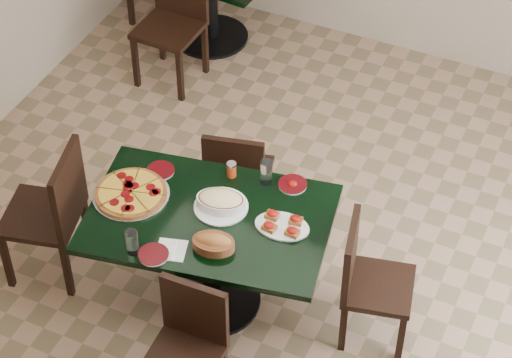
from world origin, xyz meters
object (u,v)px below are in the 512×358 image
at_px(chair_near, 188,342).
at_px(back_chair_near, 174,14).
at_px(main_table, 210,238).
at_px(pepperoni_pizza, 131,193).
at_px(lasagna_casserole, 221,202).
at_px(chair_right, 366,277).
at_px(chair_left, 54,208).
at_px(chair_far, 237,174).
at_px(bread_basket, 213,243).
at_px(bruschetta_platter, 282,224).

relative_size(chair_near, back_chair_near, 0.85).
relative_size(main_table, pepperoni_pizza, 3.37).
bearing_deg(lasagna_casserole, chair_near, -91.29).
bearing_deg(back_chair_near, chair_near, -58.61).
distance_m(chair_right, chair_left, 1.92).
bearing_deg(pepperoni_pizza, main_table, 4.62).
xyz_separation_m(main_table, lasagna_casserole, (0.03, 0.09, 0.23)).
xyz_separation_m(chair_far, back_chair_near, (-1.16, 1.31, 0.08)).
distance_m(main_table, bread_basket, 0.33).
height_order(chair_far, chair_near, chair_far).
height_order(chair_right, bread_basket, chair_right).
bearing_deg(lasagna_casserole, chair_right, -7.84).
bearing_deg(pepperoni_pizza, back_chair_near, 112.02).
bearing_deg(main_table, bread_basket, -67.57).
distance_m(main_table, back_chair_near, 2.36).
xyz_separation_m(chair_far, pepperoni_pizza, (-0.35, -0.70, 0.30)).
bearing_deg(chair_right, chair_near, 126.24).
xyz_separation_m(chair_right, bruschetta_platter, (-0.50, -0.09, 0.30)).
distance_m(chair_right, pepperoni_pizza, 1.45).
bearing_deg(chair_far, lasagna_casserole, 93.61).
height_order(main_table, chair_near, chair_near).
bearing_deg(chair_left, chair_right, 86.25).
bearing_deg(main_table, bruschetta_platter, 2.58).
height_order(chair_left, pepperoni_pizza, chair_left).
bearing_deg(chair_far, chair_left, 30.84).
relative_size(chair_right, bruschetta_platter, 2.53).
distance_m(lasagna_casserole, bruschetta_platter, 0.38).
height_order(main_table, bread_basket, bread_basket).
distance_m(chair_far, bruschetta_platter, 0.85).
relative_size(chair_near, bruschetta_platter, 2.45).
relative_size(main_table, bruschetta_platter, 4.54).
xyz_separation_m(chair_right, bread_basket, (-0.78, -0.39, 0.32)).
bearing_deg(back_chair_near, bread_basket, -54.92).
relative_size(chair_right, back_chair_near, 0.88).
bearing_deg(lasagna_casserole, chair_left, -179.51).
xyz_separation_m(chair_left, pepperoni_pizza, (0.49, 0.12, 0.22)).
bearing_deg(chair_right, bruschetta_platter, 86.93).
relative_size(chair_far, back_chair_near, 0.86).
relative_size(main_table, back_chair_near, 1.58).
height_order(pepperoni_pizza, bruschetta_platter, bruschetta_platter).
distance_m(chair_far, back_chair_near, 1.75).
height_order(chair_near, pepperoni_pizza, chair_near).
bearing_deg(bread_basket, chair_left, 164.50).
height_order(main_table, lasagna_casserole, lasagna_casserole).
relative_size(chair_right, bread_basket, 3.17).
relative_size(pepperoni_pizza, bread_basket, 1.68).
bearing_deg(pepperoni_pizza, chair_right, 8.99).
xyz_separation_m(chair_far, chair_right, (1.05, -0.48, 0.01)).
height_order(chair_right, pepperoni_pizza, chair_right).
distance_m(back_chair_near, bruschetta_platter, 2.55).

